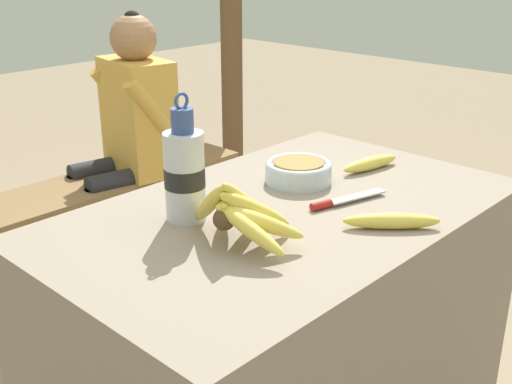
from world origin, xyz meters
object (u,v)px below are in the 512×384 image
object	(u,v)px
serving_bowl	(298,170)
seated_vendor	(129,127)
water_bottle	(185,173)
loose_banana_front	(391,221)
knife	(338,201)
banana_bunch_ripe	(239,212)
wooden_bench	(70,206)
loose_banana_side	(370,163)

from	to	relation	value
serving_bowl	seated_vendor	xyz separation A→B (m)	(0.29, 1.16, -0.16)
water_bottle	loose_banana_front	bearing A→B (deg)	-53.02
serving_bowl	water_bottle	size ratio (longest dim) A/B	0.59
knife	seated_vendor	world-z (taller)	seated_vendor
banana_bunch_ripe	seated_vendor	bearing A→B (deg)	63.26
wooden_bench	seated_vendor	world-z (taller)	seated_vendor
loose_banana_side	knife	bearing A→B (deg)	-161.74
water_bottle	banana_bunch_ripe	bearing A→B (deg)	-91.04
wooden_bench	seated_vendor	distance (m)	0.41
knife	serving_bowl	bearing A→B (deg)	86.27
loose_banana_front	knife	bearing A→B (deg)	80.33
wooden_bench	serving_bowl	bearing A→B (deg)	-89.79
banana_bunch_ripe	wooden_bench	size ratio (longest dim) A/B	0.18
serving_bowl	loose_banana_side	xyz separation A→B (m)	(0.21, -0.08, -0.01)
banana_bunch_ripe	loose_banana_side	size ratio (longest dim) A/B	1.50
knife	wooden_bench	bearing A→B (deg)	102.77
serving_bowl	seated_vendor	distance (m)	1.21
serving_bowl	banana_bunch_ripe	bearing A→B (deg)	-158.26
wooden_bench	seated_vendor	xyz separation A→B (m)	(0.30, -0.02, 0.27)
loose_banana_front	loose_banana_side	bearing A→B (deg)	40.68
water_bottle	seated_vendor	xyz separation A→B (m)	(0.66, 1.13, -0.24)
water_bottle	wooden_bench	bearing A→B (deg)	72.85
seated_vendor	water_bottle	bearing A→B (deg)	70.22
loose_banana_side	knife	world-z (taller)	loose_banana_side
loose_banana_side	water_bottle	bearing A→B (deg)	169.04
serving_bowl	knife	world-z (taller)	serving_bowl
loose_banana_front	wooden_bench	xyz separation A→B (m)	(0.08, 1.52, -0.42)
knife	seated_vendor	xyz separation A→B (m)	(0.35, 1.33, -0.14)
banana_bunch_ripe	loose_banana_side	distance (m)	0.58
wooden_bench	banana_bunch_ripe	bearing A→B (deg)	-105.15
banana_bunch_ripe	seated_vendor	distance (m)	1.48
seated_vendor	loose_banana_front	bearing A→B (deg)	86.01
water_bottle	wooden_bench	size ratio (longest dim) A/B	0.18
loose_banana_front	seated_vendor	bearing A→B (deg)	75.75
water_bottle	loose_banana_side	world-z (taller)	water_bottle
loose_banana_side	seated_vendor	distance (m)	1.26
loose_banana_side	wooden_bench	world-z (taller)	loose_banana_side
water_bottle	loose_banana_side	distance (m)	0.59
seated_vendor	knife	bearing A→B (deg)	85.45
serving_bowl	seated_vendor	size ratio (longest dim) A/B	0.16
banana_bunch_ripe	loose_banana_front	world-z (taller)	banana_bunch_ripe
banana_bunch_ripe	seated_vendor	size ratio (longest dim) A/B	0.27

